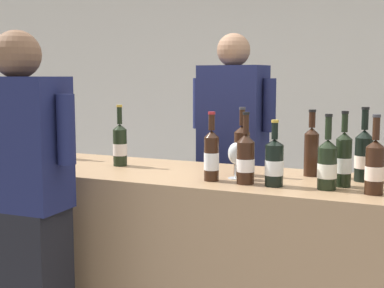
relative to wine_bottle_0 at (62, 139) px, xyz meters
The scene contains 16 objects.
wall_back 2.66m from the wine_bottle_0, 69.52° to the left, with size 8.00×0.10×2.80m, color beige.
counter 1.12m from the wine_bottle_0, ahead, with size 2.50×0.69×0.99m, color #9E7A56.
wine_bottle_0 is the anchor object (origin of this frame).
wine_bottle_1 1.42m from the wine_bottle_0, 11.18° to the right, with size 0.08×0.08×0.30m.
wine_bottle_2 1.65m from the wine_bottle_0, ahead, with size 0.09×0.09×0.33m.
wine_bottle_3 1.12m from the wine_bottle_0, 14.15° to the right, with size 0.07×0.07×0.33m.
wine_bottle_4 1.29m from the wine_bottle_0, 12.43° to the right, with size 0.08×0.08×0.33m.
wine_bottle_5 1.85m from the wine_bottle_0, ahead, with size 0.08×0.08×0.34m.
wine_bottle_6 1.49m from the wine_bottle_0, ahead, with size 0.07×0.07×0.33m.
wine_bottle_7 1.75m from the wine_bottle_0, ahead, with size 0.09×0.09×0.35m.
wine_bottle_9 1.69m from the wine_bottle_0, ahead, with size 0.07×0.07×0.34m.
wine_bottle_10 1.17m from the wine_bottle_0, ahead, with size 0.08×0.08×0.34m.
wine_bottle_11 0.47m from the wine_bottle_0, ahead, with size 0.08×0.08×0.34m.
wine_glass 1.19m from the wine_bottle_0, ahead, with size 0.07×0.07×0.18m.
person_server 1.10m from the wine_bottle_0, 35.64° to the left, with size 0.57×0.27×1.75m.
person_guest 0.87m from the wine_bottle_0, 64.82° to the right, with size 0.57×0.25×1.69m.
Camera 1 is at (1.12, -2.51, 1.49)m, focal length 50.68 mm.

